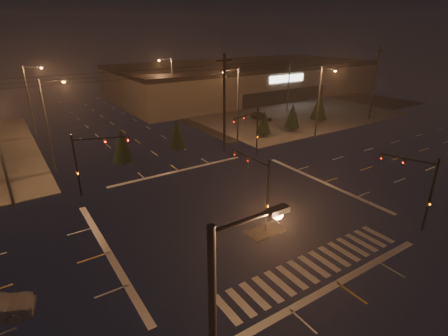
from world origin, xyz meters
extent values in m
plane|color=black|center=(0.00, 0.00, 0.00)|extent=(140.00, 140.00, 0.00)
cube|color=#4B4843|center=(30.00, 30.00, 0.06)|extent=(36.00, 36.00, 0.12)
cube|color=#4B4843|center=(0.00, -4.00, 0.07)|extent=(3.00, 1.60, 0.15)
cube|color=beige|center=(0.00, -9.00, 0.01)|extent=(15.00, 2.60, 0.01)
cube|color=beige|center=(0.00, -11.00, 0.01)|extent=(16.00, 0.50, 0.01)
cube|color=beige|center=(0.00, 11.00, 0.01)|extent=(16.00, 0.50, 0.01)
cube|color=black|center=(35.00, 28.00, 0.04)|extent=(50.00, 24.00, 0.08)
cube|color=brown|center=(35.00, 46.00, 3.50)|extent=(60.00, 28.00, 7.00)
cube|color=black|center=(35.00, 46.00, 6.80)|extent=(60.20, 28.20, 0.80)
cube|color=white|center=(35.00, 31.90, 5.20)|extent=(9.00, 0.20, 1.40)
cube|color=black|center=(35.00, 31.95, 1.60)|extent=(22.00, 0.15, 2.80)
cylinder|color=black|center=(0.00, -4.00, 3.00)|extent=(0.18, 0.18, 6.00)
cylinder|color=black|center=(0.00, -1.75, 5.50)|extent=(0.12, 4.50, 0.12)
imported|color=#594707|center=(0.00, 0.27, 5.45)|extent=(0.16, 0.20, 1.00)
cube|color=#594707|center=(0.00, -4.00, 2.30)|extent=(0.25, 0.18, 0.35)
cylinder|color=black|center=(10.50, 10.50, 3.00)|extent=(0.18, 0.18, 6.00)
cylinder|color=black|center=(8.15, 9.64, 5.50)|extent=(4.74, 1.82, 0.12)
imported|color=#594707|center=(6.04, 8.88, 5.45)|extent=(0.24, 0.22, 1.00)
cube|color=#594707|center=(10.50, 10.50, 2.30)|extent=(0.25, 0.18, 0.35)
cylinder|color=black|center=(-10.50, 10.50, 3.00)|extent=(0.18, 0.18, 6.00)
cylinder|color=black|center=(-8.15, 9.64, 5.50)|extent=(4.74, 1.82, 0.12)
imported|color=#594707|center=(-6.04, 8.88, 5.45)|extent=(0.24, 0.22, 1.00)
cube|color=#594707|center=(-10.50, 10.50, 2.30)|extent=(0.25, 0.18, 0.35)
cylinder|color=black|center=(10.50, -10.50, 3.00)|extent=(0.18, 0.18, 6.00)
cylinder|color=black|center=(9.82, -8.62, 5.50)|extent=(1.48, 3.80, 0.12)
imported|color=#594707|center=(9.20, -6.93, 5.45)|extent=(0.22, 0.24, 1.00)
cube|color=#594707|center=(10.50, -10.50, 2.30)|extent=(0.25, 0.18, 0.35)
cylinder|color=#38383A|center=(-10.30, -15.00, 9.80)|extent=(2.40, 0.14, 0.14)
cube|color=#38383A|center=(-9.20, -15.00, 9.75)|extent=(0.70, 0.30, 0.18)
sphere|color=orange|center=(-9.20, -15.00, 9.62)|extent=(0.32, 0.32, 0.32)
cylinder|color=#38383A|center=(-11.50, 18.00, 5.00)|extent=(0.24, 0.24, 10.00)
cylinder|color=#38383A|center=(-10.30, 18.00, 9.80)|extent=(2.40, 0.14, 0.14)
cube|color=#38383A|center=(-9.20, 18.00, 9.75)|extent=(0.70, 0.30, 0.18)
sphere|color=orange|center=(-9.20, 18.00, 9.62)|extent=(0.32, 0.32, 0.32)
cylinder|color=#38383A|center=(-11.50, 34.00, 5.00)|extent=(0.24, 0.24, 10.00)
cylinder|color=#38383A|center=(-10.30, 34.00, 9.80)|extent=(2.40, 0.14, 0.14)
cube|color=#38383A|center=(-9.20, 34.00, 9.75)|extent=(0.70, 0.30, 0.18)
sphere|color=orange|center=(-9.20, 34.00, 9.62)|extent=(0.32, 0.32, 0.32)
cylinder|color=#38383A|center=(11.50, 16.00, 5.00)|extent=(0.24, 0.24, 10.00)
cylinder|color=#38383A|center=(10.30, 16.00, 9.80)|extent=(2.40, 0.14, 0.14)
cube|color=#38383A|center=(9.20, 16.00, 9.75)|extent=(0.70, 0.30, 0.18)
sphere|color=orange|center=(9.20, 16.00, 9.62)|extent=(0.32, 0.32, 0.32)
cylinder|color=#38383A|center=(11.50, 36.00, 5.00)|extent=(0.24, 0.24, 10.00)
cylinder|color=#38383A|center=(10.30, 36.00, 9.80)|extent=(2.40, 0.14, 0.14)
cube|color=#38383A|center=(9.20, 36.00, 9.75)|extent=(0.70, 0.30, 0.18)
sphere|color=orange|center=(9.20, 36.00, 9.62)|extent=(0.32, 0.32, 0.32)
cylinder|color=#38383A|center=(-16.00, 11.50, 5.00)|extent=(0.24, 0.24, 10.00)
cylinder|color=#38383A|center=(22.00, 11.50, 5.00)|extent=(0.24, 0.24, 10.00)
cylinder|color=#38383A|center=(22.00, 10.30, 9.80)|extent=(0.14, 2.40, 0.14)
cube|color=#38383A|center=(22.00, 9.20, 9.75)|extent=(0.30, 0.70, 0.18)
sphere|color=orange|center=(22.00, 9.20, 9.62)|extent=(0.32, 0.32, 0.32)
cylinder|color=black|center=(8.00, 14.00, 6.00)|extent=(0.32, 0.32, 12.00)
cube|color=black|center=(8.00, 14.00, 11.20)|extent=(2.20, 0.12, 0.12)
cylinder|color=black|center=(38.00, 14.00, 6.00)|extent=(0.32, 0.32, 12.00)
cube|color=black|center=(38.00, 14.00, 11.20)|extent=(2.20, 0.12, 0.12)
cylinder|color=black|center=(15.99, 15.80, 0.35)|extent=(0.18, 0.18, 0.70)
cone|color=black|center=(15.99, 15.80, 2.26)|extent=(2.00, 2.00, 3.13)
cylinder|color=black|center=(21.48, 15.79, 0.35)|extent=(0.18, 0.18, 0.70)
cone|color=black|center=(21.48, 15.79, 2.49)|extent=(2.29, 2.29, 3.58)
cylinder|color=black|center=(28.89, 17.33, 0.35)|extent=(0.18, 0.18, 0.70)
cone|color=black|center=(28.89, 17.33, 2.79)|extent=(2.67, 2.67, 4.17)
cylinder|color=black|center=(-4.64, 15.72, 0.35)|extent=(0.18, 0.18, 0.70)
cone|color=black|center=(-4.64, 15.72, 2.56)|extent=(2.38, 2.38, 3.73)
cylinder|color=black|center=(2.67, 16.69, 0.35)|extent=(0.18, 0.18, 0.70)
cone|color=black|center=(2.67, 16.69, 2.53)|extent=(2.34, 2.34, 3.66)
imported|color=black|center=(22.08, 23.90, 0.69)|extent=(2.00, 4.21, 1.39)
camera|label=1|loc=(-15.50, -21.69, 14.73)|focal=28.00mm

